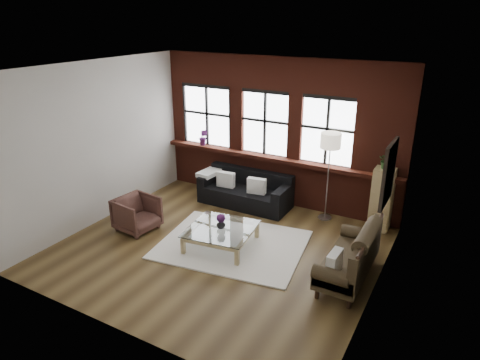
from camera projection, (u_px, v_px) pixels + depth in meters
The scene contains 26 objects.
floor at pixel (219, 248), 7.81m from camera, with size 5.50×5.50×0.00m, color #453219.
ceiling at pixel (216, 68), 6.64m from camera, with size 5.50×5.50×0.00m, color white.
wall_back at pixel (279, 132), 9.26m from camera, with size 5.50×5.50×0.00m, color #B7B3AA.
wall_front at pixel (109, 225), 5.19m from camera, with size 5.50×5.50×0.00m, color #B7B3AA.
wall_left at pixel (100, 143), 8.47m from camera, with size 5.00×5.00×0.00m, color #B7B3AA.
wall_right at pixel (384, 197), 5.97m from camera, with size 5.00×5.00×0.00m, color #B7B3AA.
brick_backwall at pixel (278, 133), 9.21m from camera, with size 5.50×0.12×3.20m, color #521D13, non-canonical shape.
sill_ledge at pixel (275, 158), 9.34m from camera, with size 5.50×0.30×0.08m, color #521D13.
window_left at pixel (208, 117), 9.98m from camera, with size 1.38×0.10×1.50m, color black, non-canonical shape.
window_mid at pixel (265, 124), 9.30m from camera, with size 1.38×0.10×1.50m, color black, non-canonical shape.
window_right at pixel (327, 132), 8.66m from camera, with size 1.38×0.10×1.50m, color black, non-canonical shape.
wall_poster at pixel (389, 174), 6.14m from camera, with size 0.05×0.74×0.94m, color black, non-canonical shape.
shag_rug at pixel (232, 244), 7.90m from camera, with size 2.58×2.03×0.03m, color white.
dark_sofa at pixel (245, 189), 9.44m from camera, with size 2.02×0.82×0.73m, color black, non-canonical shape.
pillow_a at pixel (226, 179), 9.49m from camera, with size 0.40×0.14×0.34m, color silver.
pillow_b at pixel (257, 186), 9.14m from camera, with size 0.40×0.14×0.34m, color silver.
vintage_settee at pixel (349, 255), 6.75m from camera, with size 0.74×1.67×0.89m, color #312616, non-canonical shape.
pillow_settee at pixel (334, 262), 6.33m from camera, with size 0.14×0.38×0.34m, color silver.
armchair at pixel (137, 214), 8.36m from camera, with size 0.72×0.74×0.68m, color #432821.
coffee_table at pixel (221, 237), 7.80m from camera, with size 1.14×1.14×0.38m, color tan, non-canonical shape.
vase at pixel (221, 224), 7.70m from camera, with size 0.16×0.16×0.17m, color #B2B2B2.
flowers at pixel (221, 218), 7.66m from camera, with size 0.16×0.16×0.16m, color #491B4F.
drawer_chest at pixel (382, 199), 8.31m from camera, with size 0.39×0.39×1.26m, color tan.
potted_plant_top at pixel (387, 160), 8.02m from camera, with size 0.30×0.26×0.34m, color #2D5923.
floor_lamp at pixel (328, 174), 8.58m from camera, with size 0.40×0.40×1.99m, color #A5A5A8, non-canonical shape.
sill_plant at pixel (203, 137), 10.07m from camera, with size 0.21×0.17×0.39m, color #491B4F.
Camera 1 is at (3.66, -5.77, 4.00)m, focal length 32.00 mm.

